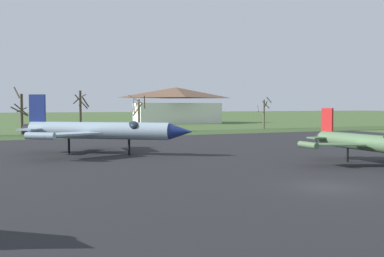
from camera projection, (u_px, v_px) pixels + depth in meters
ground_plane at (327, 188)px, 25.74m from camera, size 600.00×600.00×0.00m
asphalt_apron at (204, 157)px, 41.04m from camera, size 86.98×55.73×0.05m
grass_verge_strip at (116, 135)px, 72.03m from camera, size 146.98×12.00×0.06m
jet_fighter_front_left at (373, 143)px, 34.34m from camera, size 10.38×13.60×4.54m
jet_fighter_rear_center at (101, 130)px, 42.80m from camera, size 15.37×13.71×5.88m
bare_tree_left_of_center at (21, 112)px, 72.72m from camera, size 2.71×2.73×7.86m
bare_tree_center at (81, 110)px, 76.37m from camera, size 2.77×2.77×7.34m
bare_tree_right_of_center at (139, 112)px, 80.70m from camera, size 3.40×3.28×6.71m
bare_tree_far_right at (264, 112)px, 89.83m from camera, size 3.32×3.32×6.53m
visitor_building at (176, 106)px, 120.50m from camera, size 24.37×17.18×9.69m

